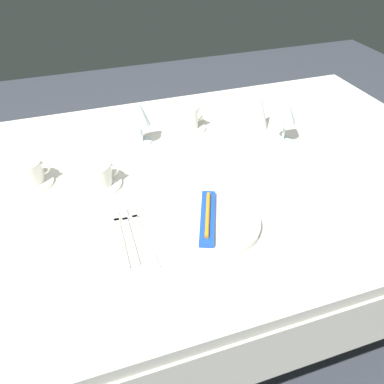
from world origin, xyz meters
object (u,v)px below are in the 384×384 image
(toothbrush_package, at_px, (208,217))
(wine_glass_left, at_px, (140,116))
(fork_outer, at_px, (142,233))
(dinner_plate, at_px, (207,222))
(napkin_folded, at_px, (258,109))
(coffee_cup_left, at_px, (97,173))
(coffee_cup_right, at_px, (188,117))
(wine_glass_centre, at_px, (287,113))
(spoon_soup, at_px, (270,200))
(fork_inner, at_px, (129,233))
(coffee_cup_far, at_px, (28,171))
(dinner_knife, at_px, (263,206))
(fork_salad, at_px, (120,235))

(toothbrush_package, height_order, wine_glass_left, wine_glass_left)
(fork_outer, bearing_deg, toothbrush_package, -7.18)
(dinner_plate, relative_size, napkin_folded, 1.84)
(wine_glass_left, bearing_deg, coffee_cup_left, -131.68)
(toothbrush_package, bearing_deg, coffee_cup_right, 76.54)
(dinner_plate, height_order, wine_glass_centre, wine_glass_centre)
(dinner_plate, bearing_deg, wine_glass_centre, 38.97)
(fork_outer, height_order, coffee_cup_left, coffee_cup_left)
(dinner_plate, xyz_separation_m, spoon_soup, (0.20, 0.04, -0.01))
(toothbrush_package, xyz_separation_m, fork_inner, (-0.20, 0.03, -0.02))
(fork_outer, distance_m, wine_glass_left, 0.47)
(fork_outer, relative_size, coffee_cup_far, 2.14)
(coffee_cup_left, bearing_deg, dinner_knife, -31.54)
(coffee_cup_left, xyz_separation_m, coffee_cup_right, (0.36, 0.24, 0.01))
(napkin_folded, bearing_deg, fork_inner, -143.82)
(fork_salad, bearing_deg, fork_outer, -11.48)
(fork_outer, xyz_separation_m, fork_inner, (-0.03, 0.01, 0.00))
(spoon_soup, distance_m, wine_glass_left, 0.51)
(toothbrush_package, distance_m, wine_glass_centre, 0.52)
(dinner_plate, relative_size, wine_glass_left, 1.85)
(fork_salad, bearing_deg, coffee_cup_far, 123.10)
(dinner_knife, height_order, napkin_folded, napkin_folded)
(coffee_cup_left, distance_m, wine_glass_centre, 0.64)
(toothbrush_package, xyz_separation_m, spoon_soup, (0.20, 0.04, -0.02))
(fork_inner, bearing_deg, wine_glass_centre, 25.99)
(dinner_plate, bearing_deg, coffee_cup_far, 141.11)
(fork_outer, relative_size, fork_inner, 1.11)
(coffee_cup_right, bearing_deg, coffee_cup_left, -146.38)
(dinner_plate, height_order, toothbrush_package, toothbrush_package)
(coffee_cup_left, xyz_separation_m, napkin_folded, (0.59, 0.17, 0.03))
(coffee_cup_right, bearing_deg, napkin_folded, -16.45)
(toothbrush_package, xyz_separation_m, wine_glass_centre, (0.40, 0.32, 0.08))
(dinner_knife, relative_size, wine_glass_centre, 1.42)
(spoon_soup, bearing_deg, wine_glass_left, 120.54)
(toothbrush_package, height_order, coffee_cup_right, coffee_cup_right)
(coffee_cup_far, xyz_separation_m, napkin_folded, (0.78, 0.09, 0.03))
(fork_outer, height_order, fork_salad, same)
(spoon_soup, xyz_separation_m, coffee_cup_right, (-0.08, 0.47, 0.05))
(coffee_cup_left, relative_size, coffee_cup_right, 1.12)
(coffee_cup_far, relative_size, wine_glass_left, 0.73)
(coffee_cup_right, bearing_deg, coffee_cup_far, -163.22)
(coffee_cup_left, height_order, napkin_folded, napkin_folded)
(toothbrush_package, distance_m, fork_inner, 0.20)
(wine_glass_left, bearing_deg, wine_glass_centre, -17.97)
(dinner_plate, xyz_separation_m, wine_glass_centre, (0.40, 0.32, 0.10))
(fork_inner, bearing_deg, fork_salad, 176.25)
(fork_outer, height_order, coffee_cup_right, coffee_cup_right)
(dinner_knife, bearing_deg, napkin_folded, 65.93)
(fork_salad, bearing_deg, napkin_folded, 35.02)
(fork_inner, height_order, wine_glass_left, wine_glass_left)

